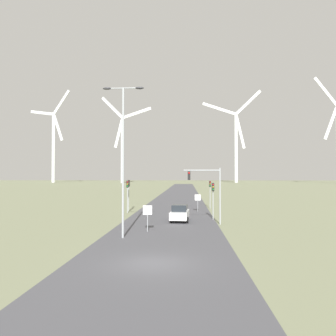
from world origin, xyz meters
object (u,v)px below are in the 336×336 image
Objects in this scene: traffic_light_post_near_right at (213,193)px; car_approaching at (180,213)px; stop_sign_near at (148,213)px; traffic_light_post_mid_left at (129,188)px; stop_sign_far at (198,200)px; wind_turbine_far_left at (54,140)px; traffic_light_post_near_left at (127,189)px; traffic_light_post_mid_right at (210,188)px; wind_turbine_center at (236,139)px; wind_turbine_left at (123,142)px; streetlamp at (123,145)px; traffic_light_mast_overhead at (207,184)px.

car_approaching is (-3.73, -1.78, -2.11)m from traffic_light_post_near_right.
traffic_light_post_mid_left is at bearing 105.82° from stop_sign_near.
stop_sign_far is 0.04× the size of wind_turbine_far_left.
traffic_light_post_near_left is 1.03× the size of traffic_light_post_mid_right.
wind_turbine_center is at bearing 80.29° from traffic_light_post_mid_right.
stop_sign_near is 0.04× the size of wind_turbine_center.
traffic_light_post_near_left is 171.87m from wind_turbine_left.
car_approaching is (7.31, -9.60, -2.25)m from traffic_light_post_mid_left.
stop_sign_near is 0.55× the size of car_approaching.
traffic_light_post_mid_left is 1.02× the size of car_approaching.
traffic_light_post_mid_left reaches higher than traffic_light_post_near_right.
traffic_light_post_mid_right is at bearing 72.92° from car_approaching.
car_approaching is (-4.24, -13.82, -2.12)m from traffic_light_post_mid_right.
stop_sign_near is 14.82m from traffic_light_post_near_left.
wind_turbine_center is (30.40, 186.68, 26.37)m from traffic_light_post_near_right.
traffic_light_post_mid_right is at bearing 71.24° from stop_sign_near.
traffic_light_post_mid_left is (-0.22, 2.16, 0.04)m from traffic_light_post_near_left.
wind_turbine_left is at bearing 101.94° from stop_sign_near.
traffic_light_post_near_left is (-4.38, 14.08, 1.50)m from stop_sign_near.
streetlamp is 10.99m from traffic_light_mast_overhead.
traffic_light_post_near_left is 0.99× the size of traffic_light_post_mid_left.
traffic_light_mast_overhead is (5.56, 4.72, 2.44)m from stop_sign_near.
traffic_light_post_near_right is at bearing -79.31° from stop_sign_far.
traffic_light_post_mid_right is at bearing 84.94° from traffic_light_mast_overhead.
stop_sign_far is at bearing 70.96° from streetlamp.
traffic_light_post_near_left is 13.00m from traffic_light_post_mid_right.
traffic_light_mast_overhead is at bearing -34.03° from car_approaching.
wind_turbine_left reaches higher than traffic_light_mast_overhead.
traffic_light_post_near_left is 10.51m from car_approaching.
traffic_light_post_near_right is 13.53m from traffic_light_post_mid_left.
stop_sign_far is 0.56× the size of car_approaching.
streetlamp is 188.42m from wind_turbine_left.
wind_turbine_far_left reaches higher than stop_sign_far.
streetlamp reaches higher than traffic_light_mast_overhead.
traffic_light_post_near_left is at bearing -64.62° from wind_turbine_far_left.
traffic_light_post_near_left is 1.03× the size of traffic_light_post_near_right.
wind_turbine_far_left is at bearing 114.09° from streetlamp.
car_approaching is (2.70, 6.64, -0.70)m from stop_sign_near.
traffic_light_mast_overhead reaches higher than traffic_light_post_mid_left.
streetlamp is at bearing -78.73° from wind_turbine_left.
wind_turbine_center is (125.03, 4.40, 0.38)m from wind_turbine_far_left.
wind_turbine_left reaches higher than stop_sign_far.
traffic_light_post_near_left is 187.51m from wind_turbine_center.
traffic_light_post_mid_left is 1.04× the size of traffic_light_post_mid_right.
traffic_light_post_near_right is at bearing -92.43° from traffic_light_post_mid_right.
stop_sign_near is at bearing -65.18° from wind_turbine_far_left.
traffic_light_post_mid_right is (8.58, 23.35, -4.37)m from streetlamp.
wind_turbine_center is (38.47, 197.99, 21.99)m from streetlamp.
wind_turbine_left is (-44.69, 172.52, 23.50)m from traffic_light_post_near_right.
wind_turbine_left reaches higher than traffic_light_post_near_right.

